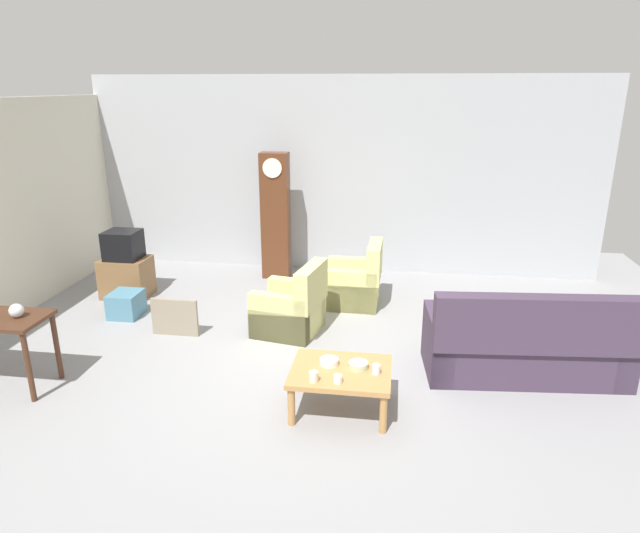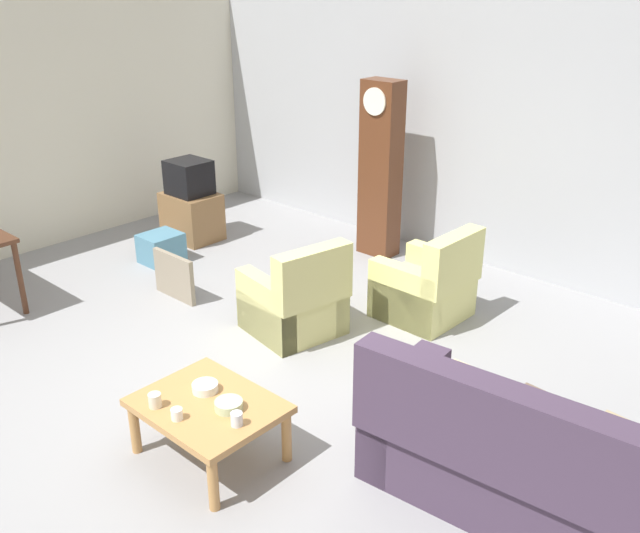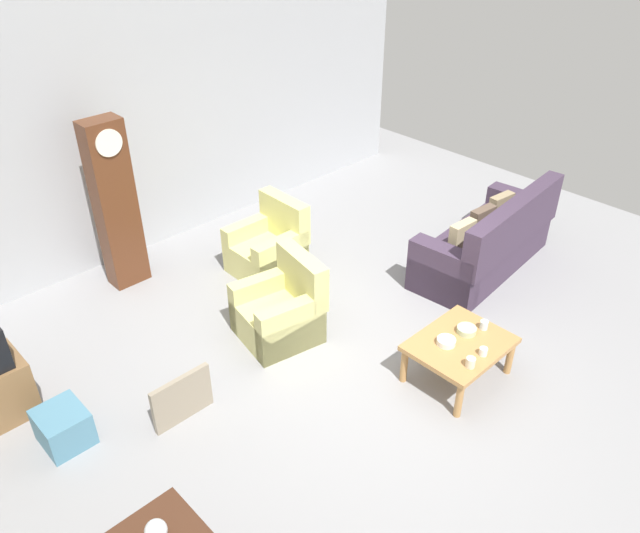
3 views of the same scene
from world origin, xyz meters
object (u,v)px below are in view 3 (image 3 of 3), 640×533
grandfather_clock (115,205)px  couch_floral (487,243)px  armchair_olive_far (269,249)px  glass_dome_cloche (156,531)px  cup_blue_rimmed (484,325)px  cup_white_porcelain (483,352)px  cup_cream_tall (471,362)px  framed_picture_leaning (182,398)px  bowl_shallow_green (467,330)px  bowl_white_stacked (446,341)px  storage_box_blue (63,427)px  coffee_table_wood (460,347)px  armchair_olive_near (281,311)px

grandfather_clock → couch_floral: bearing=-40.2°
couch_floral → armchair_olive_far: couch_floral is taller
couch_floral → glass_dome_cloche: couch_floral is taller
grandfather_clock → cup_blue_rimmed: (1.81, -3.83, -0.54)m
cup_white_porcelain → cup_cream_tall: cup_cream_tall is taller
armchair_olive_far → cup_cream_tall: bearing=-92.5°
framed_picture_leaning → cup_cream_tall: (2.04, -1.66, 0.25)m
cup_blue_rimmed → bowl_shallow_green: cup_blue_rimmed is taller
couch_floral → bowl_white_stacked: size_ratio=11.96×
storage_box_blue → cup_white_porcelain: cup_white_porcelain is taller
coffee_table_wood → glass_dome_cloche: 3.33m
armchair_olive_far → framed_picture_leaning: (-2.17, -1.38, -0.06)m
armchair_olive_far → glass_dome_cloche: size_ratio=6.44×
storage_box_blue → bowl_shallow_green: 3.81m
cup_cream_tall → coffee_table_wood: bearing=49.7°
armchair_olive_near → armchair_olive_far: size_ratio=1.00×
cup_cream_tall → glass_dome_cloche: bearing=175.8°
armchair_olive_far → cup_blue_rimmed: 2.85m
storage_box_blue → bowl_white_stacked: size_ratio=2.42×
armchair_olive_far → armchair_olive_near: bearing=-123.9°
couch_floral → storage_box_blue: (-5.07, 0.94, -0.19)m
glass_dome_cloche → bowl_shallow_green: glass_dome_cloche is taller
framed_picture_leaning → cup_cream_tall: cup_cream_tall is taller
framed_picture_leaning → glass_dome_cloche: glass_dome_cloche is taller
cup_blue_rimmed → cup_cream_tall: size_ratio=0.93×
armchair_olive_near → cup_cream_tall: size_ratio=9.38×
armchair_olive_far → cup_blue_rimmed: (0.43, -2.81, 0.18)m
armchair_olive_far → cup_white_porcelain: 3.03m
cup_cream_tall → bowl_white_stacked: 0.36m
grandfather_clock → cup_blue_rimmed: grandfather_clock is taller
bowl_shallow_green → glass_dome_cloche: bearing=-178.6°
armchair_olive_far → coffee_table_wood: size_ratio=0.96×
glass_dome_cloche → cup_blue_rimmed: glass_dome_cloche is taller
storage_box_blue → bowl_shallow_green: bowl_shallow_green is taller
cup_cream_tall → storage_box_blue: bearing=143.9°
armchair_olive_far → glass_dome_cloche: (-3.20, -2.81, 0.56)m
grandfather_clock → glass_dome_cloche: bearing=-115.4°
armchair_olive_near → glass_dome_cloche: bearing=-145.0°
coffee_table_wood → armchair_olive_near: bearing=115.7°
armchair_olive_far → couch_floral: bearing=-42.5°
armchair_olive_far → grandfather_clock: 1.86m
armchair_olive_near → framed_picture_leaning: size_ratio=1.53×
armchair_olive_near → cup_cream_tall: armchair_olive_near is taller
framed_picture_leaning → bowl_shallow_green: (2.42, -1.34, 0.23)m
armchair_olive_near → coffee_table_wood: 1.89m
bowl_white_stacked → armchair_olive_far: bearing=89.4°
coffee_table_wood → glass_dome_cloche: (-3.30, -0.04, 0.49)m
coffee_table_wood → cup_white_porcelain: (-0.00, -0.25, 0.10)m
framed_picture_leaning → bowl_white_stacked: size_ratio=3.31×
cup_white_porcelain → grandfather_clock: bearing=110.0°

